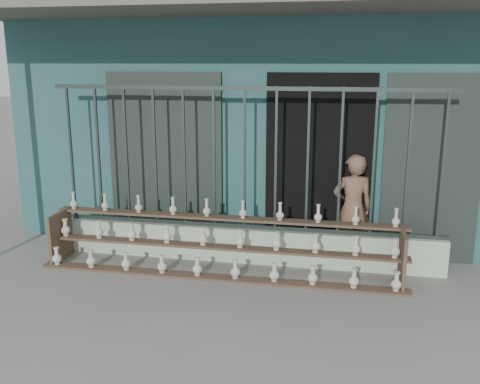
# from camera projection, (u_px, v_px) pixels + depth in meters

# --- Properties ---
(ground) EXTENTS (60.00, 60.00, 0.00)m
(ground) POSITION_uv_depth(u_px,v_px,m) (222.00, 304.00, 5.74)
(ground) COLOR slate
(workshop_building) EXTENTS (7.40, 6.60, 3.21)m
(workshop_building) POSITION_uv_depth(u_px,v_px,m) (276.00, 115.00, 9.38)
(workshop_building) COLOR #275252
(workshop_building) RESTS_ON ground
(parapet_wall) EXTENTS (5.00, 0.20, 0.45)m
(parapet_wall) POSITION_uv_depth(u_px,v_px,m) (244.00, 244.00, 6.93)
(parapet_wall) COLOR #B5CCAF
(parapet_wall) RESTS_ON ground
(security_fence) EXTENTS (5.00, 0.04, 1.80)m
(security_fence) POSITION_uv_depth(u_px,v_px,m) (245.00, 159.00, 6.66)
(security_fence) COLOR #283330
(security_fence) RESTS_ON parapet_wall
(shelf_rack) EXTENTS (4.50, 0.68, 0.85)m
(shelf_rack) POSITION_uv_depth(u_px,v_px,m) (221.00, 244.00, 6.54)
(shelf_rack) COLOR brown
(shelf_rack) RESTS_ON ground
(elderly_woman) EXTENTS (0.58, 0.45, 1.41)m
(elderly_woman) POSITION_uv_depth(u_px,v_px,m) (352.00, 209.00, 6.83)
(elderly_woman) COLOR brown
(elderly_woman) RESTS_ON ground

